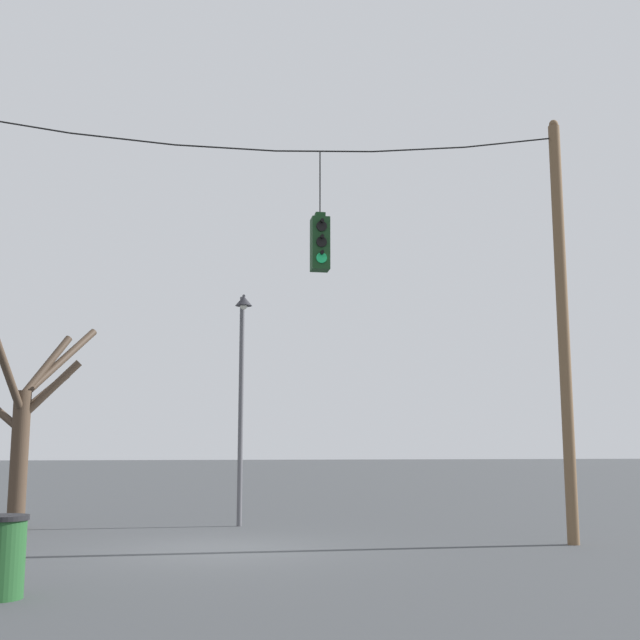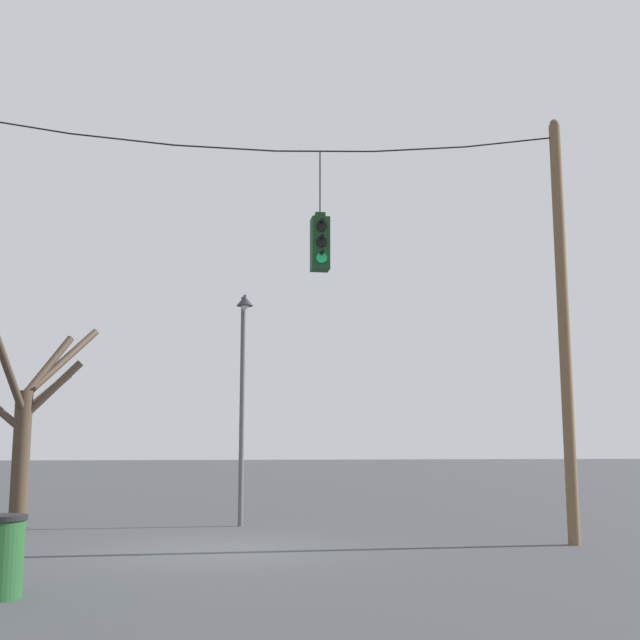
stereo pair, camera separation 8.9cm
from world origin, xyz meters
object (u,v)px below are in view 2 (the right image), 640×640
at_px(utility_pole_right, 564,324).
at_px(street_lamp, 243,369).
at_px(traffic_light_near_left_pole, 320,243).
at_px(bare_tree, 25,418).

relative_size(utility_pole_right, street_lamp, 1.56).
xyz_separation_m(traffic_light_near_left_pole, bare_tree, (-6.20, 5.10, -3.17)).
relative_size(utility_pole_right, bare_tree, 1.72).
distance_m(street_lamp, bare_tree, 5.22).
bearing_deg(street_lamp, traffic_light_near_left_pole, -75.66).
bearing_deg(utility_pole_right, traffic_light_near_left_pole, 180.00).
xyz_separation_m(utility_pole_right, street_lamp, (-6.01, 4.48, -0.56)).
bearing_deg(bare_tree, utility_pole_right, -24.77).
height_order(utility_pole_right, street_lamp, utility_pole_right).
distance_m(utility_pole_right, bare_tree, 12.31).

